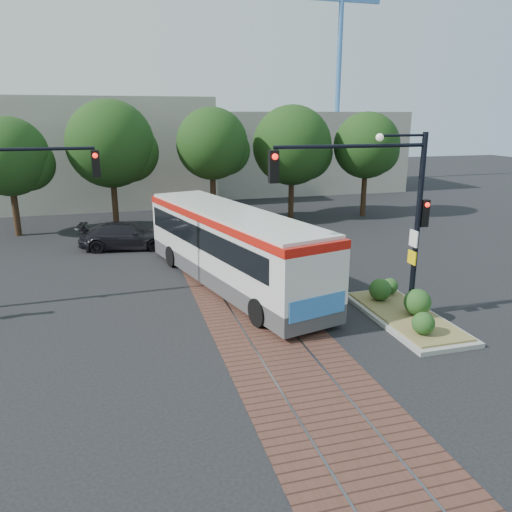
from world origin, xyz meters
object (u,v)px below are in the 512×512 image
object	(u,v)px
city_bus	(230,244)
signal_pole_main	(386,199)
traffic_island	(404,309)
parked_car	(126,236)

from	to	relation	value
city_bus	signal_pole_main	world-z (taller)	signal_pole_main
city_bus	traffic_island	xyz separation A→B (m)	(4.94, -5.06, -1.40)
city_bus	signal_pole_main	bearing A→B (deg)	-65.79
traffic_island	signal_pole_main	distance (m)	3.95
parked_car	signal_pole_main	bearing A→B (deg)	-138.04
parked_car	traffic_island	bearing A→B (deg)	-135.17
city_bus	parked_car	distance (m)	8.18
city_bus	traffic_island	world-z (taller)	city_bus
city_bus	parked_car	xyz separation A→B (m)	(-3.92, 7.10, -1.04)
city_bus	signal_pole_main	xyz separation A→B (m)	(3.98, -4.97, 2.42)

